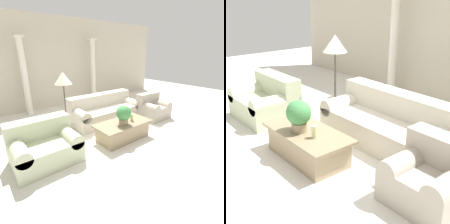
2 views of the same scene
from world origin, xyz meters
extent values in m
plane|color=silver|center=(0.00, 0.00, 0.00)|extent=(16.00, 16.00, 0.00)
cube|color=beige|center=(0.47, 0.66, 0.21)|extent=(2.16, 0.91, 0.42)
cube|color=beige|center=(0.47, 0.96, 0.61)|extent=(2.16, 0.32, 0.38)
cylinder|color=beige|center=(-0.46, 0.66, 0.43)|extent=(0.28, 0.91, 0.28)
cylinder|color=beige|center=(1.41, 0.66, 0.43)|extent=(0.28, 0.91, 0.28)
cube|color=beige|center=(-1.70, -0.29, 0.21)|extent=(1.20, 0.91, 0.42)
cube|color=beige|center=(-1.70, 0.01, 0.61)|extent=(1.20, 0.32, 0.38)
cylinder|color=beige|center=(-2.16, -0.29, 0.43)|extent=(0.28, 0.91, 0.28)
cylinder|color=beige|center=(-1.23, -0.29, 0.43)|extent=(0.28, 0.91, 0.28)
cube|color=#998466|center=(0.09, -0.52, 0.19)|extent=(1.22, 0.61, 0.38)
cube|color=#897759|center=(0.09, -0.52, 0.40)|extent=(1.38, 0.69, 0.04)
cylinder|color=#937F60|center=(0.02, -0.60, 0.49)|extent=(0.22, 0.22, 0.13)
sphere|color=#428447|center=(0.02, -0.60, 0.70)|extent=(0.35, 0.35, 0.35)
cylinder|color=beige|center=(0.33, -0.57, 0.51)|extent=(0.07, 0.07, 0.18)
cylinder|color=#4C473D|center=(-0.80, 0.70, 0.01)|extent=(0.24, 0.24, 0.03)
cylinder|color=#4C473D|center=(-0.80, 0.70, 0.65)|extent=(0.04, 0.04, 1.24)
cone|color=beige|center=(-0.80, 0.70, 1.42)|extent=(0.42, 0.42, 0.30)
cylinder|color=silver|center=(-1.19, 2.69, 1.21)|extent=(0.19, 0.19, 2.42)
cube|color=#ADA393|center=(1.80, -0.09, 0.21)|extent=(0.87, 0.78, 0.41)
cube|color=#ADA393|center=(1.80, 0.17, 0.59)|extent=(0.87, 0.27, 0.35)
cylinder|color=#ADA393|center=(1.51, -0.09, 0.41)|extent=(0.28, 0.78, 0.28)
camera|label=1|loc=(-2.54, -3.35, 2.04)|focal=28.00mm
camera|label=2|loc=(3.43, -2.71, 2.24)|focal=50.00mm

